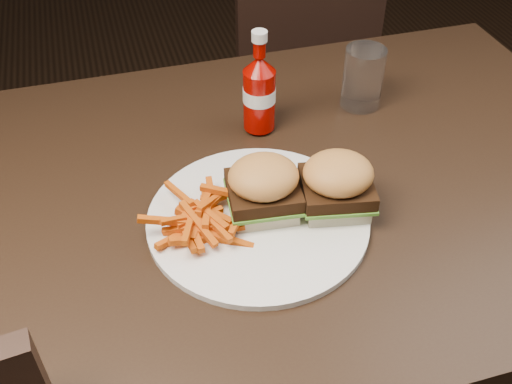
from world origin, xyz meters
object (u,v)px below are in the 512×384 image
object	(u,v)px
dining_table	(277,190)
tumbler	(363,78)
chair_far	(286,90)
ketchup_bottle	(259,100)
plate	(258,219)

from	to	relation	value
dining_table	tumbler	world-z (taller)	tumbler
chair_far	tumbler	xyz separation A→B (m)	(-0.05, -0.56, 0.38)
dining_table	ketchup_bottle	world-z (taller)	ketchup_bottle
dining_table	tumbler	size ratio (longest dim) A/B	10.54
plate	ketchup_bottle	world-z (taller)	ketchup_bottle
ketchup_bottle	tumbler	size ratio (longest dim) A/B	0.96
plate	tumbler	bearing A→B (deg)	42.59
ketchup_bottle	tumbler	world-z (taller)	ketchup_bottle
chair_far	ketchup_bottle	size ratio (longest dim) A/B	3.49
chair_far	tumbler	world-z (taller)	tumbler
tumbler	chair_far	bearing A→B (deg)	84.77
plate	ketchup_bottle	distance (m)	0.24
chair_far	tumbler	size ratio (longest dim) A/B	3.35
chair_far	plate	xyz separation A→B (m)	(-0.32, -0.81, 0.33)
dining_table	chair_far	distance (m)	0.83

